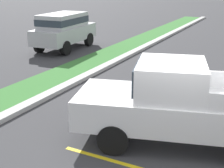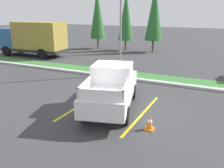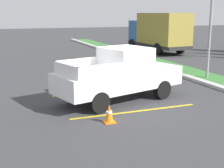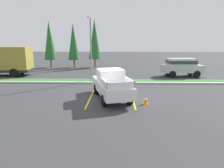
{
  "view_description": "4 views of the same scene",
  "coord_description": "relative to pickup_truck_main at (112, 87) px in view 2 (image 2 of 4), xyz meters",
  "views": [
    {
      "loc": [
        -6.66,
        -1.76,
        3.97
      ],
      "look_at": [
        0.92,
        2.13,
        1.1
      ],
      "focal_mm": 50.13,
      "sensor_mm": 36.0,
      "label": 1
    },
    {
      "loc": [
        5.21,
        -9.72,
        4.49
      ],
      "look_at": [
        -0.13,
        1.2,
        0.79
      ],
      "focal_mm": 39.0,
      "sensor_mm": 36.0,
      "label": 2
    },
    {
      "loc": [
        11.59,
        -4.62,
        3.43
      ],
      "look_at": [
        0.52,
        -0.37,
        0.71
      ],
      "focal_mm": 50.07,
      "sensor_mm": 36.0,
      "label": 3
    },
    {
      "loc": [
        0.88,
        -13.67,
        4.12
      ],
      "look_at": [
        0.5,
        -0.14,
        1.1
      ],
      "focal_mm": 31.31,
      "sensor_mm": 36.0,
      "label": 4
    }
  ],
  "objects": [
    {
      "name": "traffic_cone",
      "position": [
        2.3,
        -1.33,
        -0.75
      ],
      "size": [
        0.36,
        0.36,
        0.6
      ],
      "color": "orange",
      "rests_on": "ground"
    },
    {
      "name": "ground_plane",
      "position": [
        -0.44,
        -0.01,
        -1.04
      ],
      "size": [
        120.0,
        120.0,
        0.0
      ],
      "primitive_type": "plane",
      "color": "#38383A"
    },
    {
      "name": "cypress_tree_center",
      "position": [
        -3.07,
        16.71,
        3.24
      ],
      "size": [
        1.89,
        1.89,
        7.28
      ],
      "color": "brown",
      "rests_on": "ground"
    },
    {
      "name": "grass_median",
      "position": [
        -0.44,
        6.09,
        -1.01
      ],
      "size": [
        56.0,
        1.8,
        0.06
      ],
      "primitive_type": "cube",
      "color": "#387533",
      "rests_on": "ground"
    },
    {
      "name": "curb_strip",
      "position": [
        -0.44,
        4.99,
        -0.97
      ],
      "size": [
        56.0,
        0.4,
        0.15
      ],
      "primitive_type": "cube",
      "color": "#B2B2AD",
      "rests_on": "ground"
    },
    {
      "name": "street_light",
      "position": [
        -2.2,
        5.73,
        2.68
      ],
      "size": [
        0.24,
        1.49,
        6.35
      ],
      "color": "gray",
      "rests_on": "ground"
    },
    {
      "name": "parking_line_far",
      "position": [
        1.56,
        -0.05,
        -1.04
      ],
      "size": [
        0.12,
        4.8,
        0.01
      ],
      "primitive_type": "cube",
      "color": "yellow",
      "rests_on": "ground"
    },
    {
      "name": "parking_line_near",
      "position": [
        -1.54,
        -0.05,
        -1.04
      ],
      "size": [
        0.12,
        4.8,
        0.01
      ],
      "primitive_type": "cube",
      "color": "yellow",
      "rests_on": "ground"
    },
    {
      "name": "cypress_tree_left_inner",
      "position": [
        -6.29,
        16.48,
        2.86
      ],
      "size": [
        1.72,
        1.72,
        6.63
      ],
      "color": "brown",
      "rests_on": "ground"
    },
    {
      "name": "cypress_tree_leftmost",
      "position": [
        -9.88,
        16.33,
        3.07
      ],
      "size": [
        1.81,
        1.81,
        6.98
      ],
      "color": "brown",
      "rests_on": "ground"
    },
    {
      "name": "pickup_truck_main",
      "position": [
        0.0,
        0.0,
        0.0
      ],
      "size": [
        3.24,
        5.54,
        2.1
      ],
      "color": "black",
      "rests_on": "ground"
    },
    {
      "name": "cargo_truck_distant",
      "position": [
        -13.12,
        9.06,
        0.81
      ],
      "size": [
        6.94,
        2.88,
        3.4
      ],
      "color": "black",
      "rests_on": "ground"
    }
  ]
}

